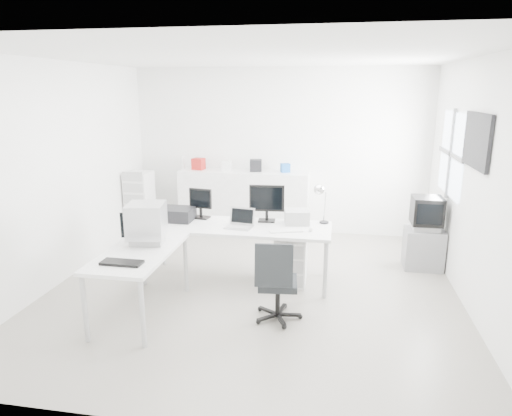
% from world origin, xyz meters
% --- Properties ---
extents(floor, '(5.00, 5.00, 0.01)m').
position_xyz_m(floor, '(0.00, 0.00, 0.00)').
color(floor, '#B7B3A5').
rests_on(floor, ground).
extents(ceiling, '(5.00, 5.00, 0.01)m').
position_xyz_m(ceiling, '(0.00, 0.00, 2.80)').
color(ceiling, white).
rests_on(ceiling, back_wall).
extents(back_wall, '(5.00, 0.02, 2.80)m').
position_xyz_m(back_wall, '(0.00, 2.50, 1.40)').
color(back_wall, white).
rests_on(back_wall, floor).
extents(left_wall, '(0.02, 5.00, 2.80)m').
position_xyz_m(left_wall, '(-2.50, 0.00, 1.40)').
color(left_wall, white).
rests_on(left_wall, floor).
extents(right_wall, '(0.02, 5.00, 2.80)m').
position_xyz_m(right_wall, '(2.50, 0.00, 1.40)').
color(right_wall, white).
rests_on(right_wall, floor).
extents(window, '(0.02, 1.20, 1.10)m').
position_xyz_m(window, '(2.48, 1.20, 1.60)').
color(window, white).
rests_on(window, right_wall).
extents(wall_picture, '(0.04, 0.90, 0.60)m').
position_xyz_m(wall_picture, '(2.47, 0.10, 1.90)').
color(wall_picture, black).
rests_on(wall_picture, right_wall).
extents(main_desk, '(2.40, 0.80, 0.75)m').
position_xyz_m(main_desk, '(-0.26, 0.23, 0.38)').
color(main_desk, white).
rests_on(main_desk, floor).
extents(side_desk, '(0.70, 1.40, 0.75)m').
position_xyz_m(side_desk, '(-1.11, -0.87, 0.38)').
color(side_desk, white).
rests_on(side_desk, floor).
extents(drawer_pedestal, '(0.40, 0.50, 0.60)m').
position_xyz_m(drawer_pedestal, '(0.44, 0.28, 0.30)').
color(drawer_pedestal, white).
rests_on(drawer_pedestal, floor).
extents(inkjet_printer, '(0.47, 0.37, 0.17)m').
position_xyz_m(inkjet_printer, '(-1.11, 0.33, 0.83)').
color(inkjet_printer, black).
rests_on(inkjet_printer, main_desk).
extents(lcd_monitor_small, '(0.34, 0.22, 0.39)m').
position_xyz_m(lcd_monitor_small, '(-0.81, 0.48, 0.95)').
color(lcd_monitor_small, black).
rests_on(lcd_monitor_small, main_desk).
extents(lcd_monitor_large, '(0.47, 0.22, 0.48)m').
position_xyz_m(lcd_monitor_large, '(0.09, 0.48, 0.99)').
color(lcd_monitor_large, black).
rests_on(lcd_monitor_large, main_desk).
extents(laptop, '(0.35, 0.36, 0.20)m').
position_xyz_m(laptop, '(-0.21, 0.13, 0.85)').
color(laptop, '#B7B7BA').
rests_on(laptop, main_desk).
extents(white_keyboard, '(0.43, 0.26, 0.02)m').
position_xyz_m(white_keyboard, '(0.39, 0.08, 0.76)').
color(white_keyboard, white).
rests_on(white_keyboard, main_desk).
extents(white_mouse, '(0.05, 0.05, 0.05)m').
position_xyz_m(white_mouse, '(0.69, 0.13, 0.78)').
color(white_mouse, white).
rests_on(white_mouse, main_desk).
extents(laser_printer, '(0.35, 0.32, 0.18)m').
position_xyz_m(laser_printer, '(0.49, 0.45, 0.84)').
color(laser_printer, '#A4A4A4').
rests_on(laser_printer, main_desk).
extents(desk_lamp, '(0.17, 0.17, 0.43)m').
position_xyz_m(desk_lamp, '(0.84, 0.53, 0.97)').
color(desk_lamp, silver).
rests_on(desk_lamp, main_desk).
extents(crt_monitor, '(0.43, 0.43, 0.43)m').
position_xyz_m(crt_monitor, '(-1.11, -0.62, 0.96)').
color(crt_monitor, '#B7B7BA').
rests_on(crt_monitor, side_desk).
extents(black_keyboard, '(0.42, 0.17, 0.03)m').
position_xyz_m(black_keyboard, '(-1.11, -1.27, 0.76)').
color(black_keyboard, black).
rests_on(black_keyboard, side_desk).
extents(office_chair, '(0.59, 0.59, 0.93)m').
position_xyz_m(office_chair, '(0.40, -0.72, 0.46)').
color(office_chair, '#242629').
rests_on(office_chair, floor).
extents(tv_cabinet, '(0.52, 0.42, 0.56)m').
position_xyz_m(tv_cabinet, '(2.22, 1.09, 0.28)').
color(tv_cabinet, slate).
rests_on(tv_cabinet, floor).
extents(crt_tv, '(0.50, 0.48, 0.45)m').
position_xyz_m(crt_tv, '(2.22, 1.09, 0.79)').
color(crt_tv, black).
rests_on(crt_tv, tv_cabinet).
extents(sideboard, '(2.20, 0.55, 1.10)m').
position_xyz_m(sideboard, '(-0.56, 2.24, 0.55)').
color(sideboard, white).
rests_on(sideboard, floor).
extents(clutter_box_a, '(0.22, 0.20, 0.19)m').
position_xyz_m(clutter_box_a, '(-1.36, 2.24, 1.20)').
color(clutter_box_a, '#AC1D18').
rests_on(clutter_box_a, sideboard).
extents(clutter_box_b, '(0.16, 0.14, 0.15)m').
position_xyz_m(clutter_box_b, '(-0.86, 2.24, 1.18)').
color(clutter_box_b, white).
rests_on(clutter_box_b, sideboard).
extents(clutter_box_c, '(0.23, 0.21, 0.20)m').
position_xyz_m(clutter_box_c, '(-0.36, 2.24, 1.20)').
color(clutter_box_c, black).
rests_on(clutter_box_c, sideboard).
extents(clutter_box_d, '(0.18, 0.17, 0.14)m').
position_xyz_m(clutter_box_d, '(0.14, 2.24, 1.17)').
color(clutter_box_d, '#1857AD').
rests_on(clutter_box_d, sideboard).
extents(clutter_bottle, '(0.07, 0.07, 0.22)m').
position_xyz_m(clutter_bottle, '(-1.66, 2.28, 1.21)').
color(clutter_bottle, white).
rests_on(clutter_bottle, sideboard).
extents(filing_cabinet, '(0.38, 0.46, 1.10)m').
position_xyz_m(filing_cabinet, '(-2.28, 1.81, 0.55)').
color(filing_cabinet, white).
rests_on(filing_cabinet, floor).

